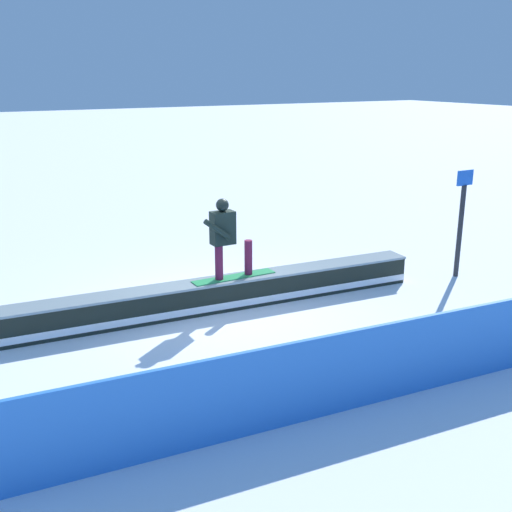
% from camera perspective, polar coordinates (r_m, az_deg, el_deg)
% --- Properties ---
extents(ground_plane, '(120.00, 120.00, 0.00)m').
position_cam_1_polar(ground_plane, '(10.95, -3.10, -4.84)').
color(ground_plane, white).
extents(grind_box, '(7.55, 1.12, 0.54)m').
position_cam_1_polar(grind_box, '(10.86, -3.13, -3.63)').
color(grind_box, black).
rests_on(grind_box, ground_plane).
extents(snowboarder, '(1.54, 0.42, 1.43)m').
position_cam_1_polar(snowboarder, '(10.55, -2.81, 1.86)').
color(snowboarder, '#278E4B').
rests_on(snowboarder, grind_box).
extents(safety_fence, '(13.38, 1.15, 1.05)m').
position_cam_1_polar(safety_fence, '(7.78, 9.60, -10.22)').
color(safety_fence, blue).
rests_on(safety_fence, ground_plane).
extents(trail_marker, '(0.40, 0.10, 2.18)m').
position_cam_1_polar(trail_marker, '(12.96, 18.45, 3.11)').
color(trail_marker, '#262628').
rests_on(trail_marker, ground_plane).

